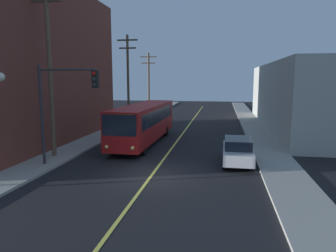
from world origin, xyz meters
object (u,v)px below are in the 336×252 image
object	(u,v)px
utility_pole_mid	(128,75)
utility_pole_far	(149,80)
utility_pole_near	(49,61)
traffic_signal_left_corner	(64,96)
city_bus	(144,121)
parked_car_silver	(238,151)

from	to	relation	value
utility_pole_mid	utility_pole_far	size ratio (longest dim) A/B	1.13
utility_pole_near	traffic_signal_left_corner	world-z (taller)	utility_pole_near
utility_pole_near	utility_pole_far	world-z (taller)	utility_pole_near
utility_pole_near	utility_pole_mid	distance (m)	16.40
utility_pole_far	city_bus	bearing A→B (deg)	-77.72
utility_pole_mid	traffic_signal_left_corner	size ratio (longest dim) A/B	1.70
utility_pole_near	traffic_signal_left_corner	size ratio (longest dim) A/B	1.93
parked_car_silver	utility_pole_mid	world-z (taller)	utility_pole_mid
utility_pole_mid	traffic_signal_left_corner	bearing A→B (deg)	-84.60
parked_car_silver	traffic_signal_left_corner	bearing A→B (deg)	-165.71
traffic_signal_left_corner	utility_pole_near	bearing A→B (deg)	135.23
city_bus	parked_car_silver	distance (m)	9.18
parked_car_silver	utility_pole_mid	size ratio (longest dim) A/B	0.43
utility_pole_near	utility_pole_far	size ratio (longest dim) A/B	1.28
utility_pole_mid	utility_pole_near	bearing A→B (deg)	-90.91
parked_car_silver	utility_pole_near	world-z (taller)	utility_pole_near
utility_pole_mid	traffic_signal_left_corner	distance (m)	18.50
utility_pole_mid	parked_car_silver	bearing A→B (deg)	-52.83
city_bus	parked_car_silver	xyz separation A→B (m)	(7.41, -5.32, -0.98)
city_bus	utility_pole_mid	size ratio (longest dim) A/B	1.19
utility_pole_far	traffic_signal_left_corner	distance (m)	28.42
utility_pole_mid	utility_pole_far	xyz separation A→B (m)	(0.09, 9.99, -0.62)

